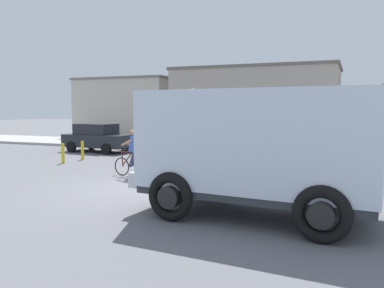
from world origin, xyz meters
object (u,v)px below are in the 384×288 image
object	(u,v)px
cyclist	(133,153)
car_white_mid	(98,138)
car_red_near	(353,152)
truck_foreground	(258,145)
bollard_far	(83,150)
traffic_light_pole	(194,120)
bollard_near	(63,153)

from	to	relation	value
cyclist	car_white_mid	distance (m)	8.84
cyclist	car_red_near	size ratio (longest dim) A/B	0.42
truck_foreground	car_white_mid	distance (m)	15.17
bollard_far	truck_foreground	bearing A→B (deg)	-33.76
traffic_light_pole	bollard_far	bearing A→B (deg)	159.04
truck_foreground	cyclist	world-z (taller)	truck_foreground
bollard_far	car_white_mid	bearing A→B (deg)	113.23
cyclist	traffic_light_pole	size ratio (longest dim) A/B	0.54
truck_foreground	car_red_near	bearing A→B (deg)	75.11
truck_foreground	bollard_far	size ratio (longest dim) A/B	6.24
truck_foreground	cyclist	bearing A→B (deg)	146.90
car_white_mid	bollard_far	xyz separation A→B (m)	(1.34, -3.13, -0.37)
traffic_light_pole	car_red_near	size ratio (longest dim) A/B	0.79
traffic_light_pole	truck_foreground	bearing A→B (deg)	-51.85
traffic_light_pole	bollard_far	world-z (taller)	traffic_light_pole
traffic_light_pole	bollard_near	bearing A→B (deg)	169.82
car_red_near	bollard_near	bearing A→B (deg)	-169.74
truck_foreground	car_red_near	xyz separation A→B (m)	(2.01, 7.56, -0.85)
car_white_mid	bollard_near	distance (m)	4.74
traffic_light_pole	bollard_near	size ratio (longest dim) A/B	3.56
cyclist	car_red_near	bearing A→B (deg)	28.89
car_white_mid	bollard_far	distance (m)	3.42
car_white_mid	bollard_near	size ratio (longest dim) A/B	4.58
cyclist	bollard_near	world-z (taller)	cyclist
car_red_near	car_white_mid	bearing A→B (deg)	170.20
car_white_mid	bollard_far	size ratio (longest dim) A/B	4.58
car_white_mid	bollard_near	world-z (taller)	car_white_mid
car_red_near	bollard_far	bearing A→B (deg)	-176.24
car_red_near	bollard_far	size ratio (longest dim) A/B	4.53
traffic_light_pole	car_red_near	world-z (taller)	traffic_light_pole
truck_foreground	car_white_mid	size ratio (longest dim) A/B	1.36
traffic_light_pole	car_white_mid	distance (m)	10.11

